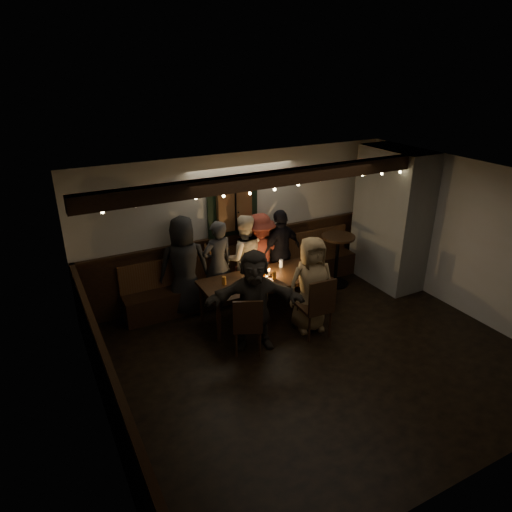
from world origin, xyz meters
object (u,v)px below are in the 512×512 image
person_a (184,266)px  person_c (244,258)px  dining_table (262,282)px  person_b (218,264)px  chair_end (318,276)px  chair_near_left (248,323)px  chair_near_right (318,304)px  person_f (254,300)px  person_g (311,284)px  person_d (259,255)px  high_top (337,254)px  person_e (281,251)px

person_a → person_c: person_a is taller
dining_table → person_b: 0.87m
person_a → chair_end: bearing=174.7°
chair_near_left → chair_end: bearing=25.5°
chair_near_right → person_f: bearing=166.4°
chair_near_left → person_a: 1.69m
chair_near_right → person_g: size_ratio=0.65×
chair_end → person_a: size_ratio=0.49×
chair_near_left → person_c: (0.72, 1.59, 0.27)m
person_b → person_d: bearing=175.5°
person_d → person_g: size_ratio=0.99×
chair_near_left → high_top: 2.84m
person_c → person_d: (0.32, 0.00, -0.02)m
dining_table → person_d: person_d is taller
high_top → dining_table: bearing=-167.4°
high_top → person_b: person_b is taller
chair_end → person_f: person_f is taller
person_d → person_f: (-0.86, -1.45, 0.00)m
person_f → high_top: bearing=48.2°
person_a → person_e: (1.83, -0.08, -0.06)m
person_b → person_f: (-0.03, -1.41, -0.00)m
chair_near_left → person_b: (0.21, 1.56, 0.26)m
chair_near_right → high_top: size_ratio=1.02×
chair_near_left → chair_near_right: size_ratio=0.92×
person_g → person_c: bearing=120.4°
chair_end → person_d: size_ratio=0.54×
person_b → person_f: size_ratio=1.00×
chair_near_right → person_d: 1.70m
chair_end → person_c: person_c is taller
dining_table → high_top: size_ratio=2.02×
chair_near_left → high_top: bearing=26.4°
person_g → high_top: bearing=50.3°
chair_near_right → person_b: size_ratio=0.65×
dining_table → person_e: person_e is taller
chair_near_right → person_d: size_ratio=0.65×
dining_table → person_g: person_g is taller
person_e → person_c: bearing=-18.3°
chair_end → person_c: 1.38m
chair_end → person_f: size_ratio=0.54×
person_a → person_f: (0.56, -1.46, -0.08)m
chair_near_left → chair_near_right: (1.17, -0.09, 0.04)m
person_f → chair_end: bearing=46.8°
person_d → person_f: 1.68m
chair_near_right → person_a: bearing=132.3°
dining_table → person_a: 1.33m
chair_near_left → high_top: high_top is taller
person_d → person_e: 0.41m
chair_near_right → person_e: 1.66m
high_top → person_b: bearing=172.7°
chair_near_right → person_d: (-0.13, 1.68, 0.21)m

